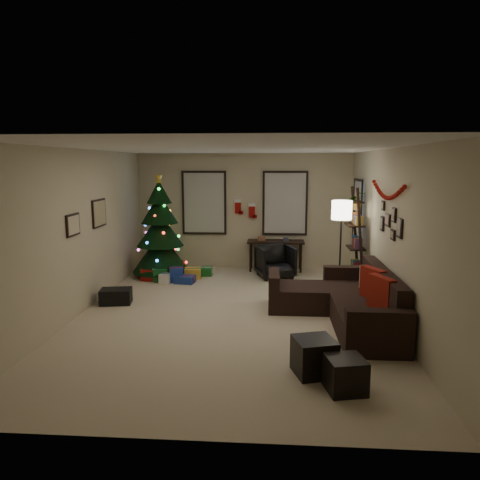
% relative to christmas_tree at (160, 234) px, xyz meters
% --- Properties ---
extents(floor, '(7.00, 7.00, 0.00)m').
position_rel_christmas_tree_xyz_m(floor, '(1.79, -2.51, -0.95)').
color(floor, '#C8B697').
rests_on(floor, ground).
extents(ceiling, '(7.00, 7.00, 0.00)m').
position_rel_christmas_tree_xyz_m(ceiling, '(1.79, -2.51, 1.75)').
color(ceiling, white).
rests_on(ceiling, floor).
extents(wall_back, '(5.00, 0.00, 5.00)m').
position_rel_christmas_tree_xyz_m(wall_back, '(1.79, 0.99, 0.40)').
color(wall_back, beige).
rests_on(wall_back, floor).
extents(wall_front, '(5.00, 0.00, 5.00)m').
position_rel_christmas_tree_xyz_m(wall_front, '(1.79, -6.01, 0.40)').
color(wall_front, beige).
rests_on(wall_front, floor).
extents(wall_left, '(0.00, 7.00, 7.00)m').
position_rel_christmas_tree_xyz_m(wall_left, '(-0.71, -2.51, 0.40)').
color(wall_left, beige).
rests_on(wall_left, floor).
extents(wall_right, '(0.00, 7.00, 7.00)m').
position_rel_christmas_tree_xyz_m(wall_right, '(4.29, -2.51, 0.40)').
color(wall_right, beige).
rests_on(wall_right, floor).
extents(window_back_left, '(1.05, 0.06, 1.50)m').
position_rel_christmas_tree_xyz_m(window_back_left, '(0.84, 0.96, 0.60)').
color(window_back_left, '#728CB2').
rests_on(window_back_left, wall_back).
extents(window_back_right, '(1.05, 0.06, 1.50)m').
position_rel_christmas_tree_xyz_m(window_back_right, '(2.74, 0.96, 0.60)').
color(window_back_right, '#728CB2').
rests_on(window_back_right, wall_back).
extents(window_right_wall, '(0.06, 0.90, 1.30)m').
position_rel_christmas_tree_xyz_m(window_right_wall, '(4.26, 0.04, 0.55)').
color(window_right_wall, '#728CB2').
rests_on(window_right_wall, wall_right).
extents(christmas_tree, '(1.24, 1.24, 2.30)m').
position_rel_christmas_tree_xyz_m(christmas_tree, '(0.00, 0.00, 0.00)').
color(christmas_tree, black).
rests_on(christmas_tree, floor).
extents(presents, '(1.50, 1.03, 0.30)m').
position_rel_christmas_tree_xyz_m(presents, '(0.34, -0.24, -0.83)').
color(presents, gold).
rests_on(presents, floor).
extents(sofa, '(1.85, 2.69, 0.86)m').
position_rel_christmas_tree_xyz_m(sofa, '(3.63, -2.65, -0.67)').
color(sofa, black).
rests_on(sofa, floor).
extents(pillow_red_a, '(0.32, 0.51, 0.50)m').
position_rel_christmas_tree_xyz_m(pillow_red_a, '(4.00, -3.34, -0.31)').
color(pillow_red_a, maroon).
rests_on(pillow_red_a, sofa).
extents(pillow_red_b, '(0.32, 0.50, 0.49)m').
position_rel_christmas_tree_xyz_m(pillow_red_b, '(4.00, -2.77, -0.31)').
color(pillow_red_b, maroon).
rests_on(pillow_red_b, sofa).
extents(pillow_cream, '(0.23, 0.40, 0.38)m').
position_rel_christmas_tree_xyz_m(pillow_cream, '(4.00, -2.45, -0.32)').
color(pillow_cream, beige).
rests_on(pillow_cream, sofa).
extents(ottoman_near, '(0.56, 0.56, 0.43)m').
position_rel_christmas_tree_xyz_m(ottoman_near, '(2.95, -4.59, -0.74)').
color(ottoman_near, black).
rests_on(ottoman_near, floor).
extents(ottoman_far, '(0.48, 0.48, 0.38)m').
position_rel_christmas_tree_xyz_m(ottoman_far, '(3.25, -4.98, -0.76)').
color(ottoman_far, black).
rests_on(ottoman_far, floor).
extents(desk, '(1.31, 0.47, 0.70)m').
position_rel_christmas_tree_xyz_m(desk, '(2.53, 0.71, -0.33)').
color(desk, black).
rests_on(desk, floor).
extents(desk_chair, '(0.85, 0.82, 0.71)m').
position_rel_christmas_tree_xyz_m(desk_chair, '(2.52, 0.06, -0.60)').
color(desk_chair, black).
rests_on(desk_chair, floor).
extents(bookshelf, '(0.30, 0.59, 2.03)m').
position_rel_christmas_tree_xyz_m(bookshelf, '(4.09, -0.85, 0.03)').
color(bookshelf, black).
rests_on(bookshelf, floor).
extents(potted_plant, '(0.49, 0.45, 0.46)m').
position_rel_christmas_tree_xyz_m(potted_plant, '(4.09, -0.72, 0.84)').
color(potted_plant, '#4C4C4C').
rests_on(potted_plant, bookshelf).
extents(floor_lamp, '(0.38, 0.38, 1.78)m').
position_rel_christmas_tree_xyz_m(floor_lamp, '(3.74, -1.12, 0.54)').
color(floor_lamp, black).
rests_on(floor_lamp, floor).
extents(art_map, '(0.04, 0.60, 0.50)m').
position_rel_christmas_tree_xyz_m(art_map, '(-0.69, -1.68, 0.62)').
color(art_map, black).
rests_on(art_map, wall_left).
extents(art_abstract, '(0.04, 0.45, 0.35)m').
position_rel_christmas_tree_xyz_m(art_abstract, '(-0.69, -2.79, 0.56)').
color(art_abstract, black).
rests_on(art_abstract, wall_left).
extents(gallery, '(0.03, 1.25, 0.54)m').
position_rel_christmas_tree_xyz_m(gallery, '(4.27, -2.58, 0.62)').
color(gallery, black).
rests_on(gallery, wall_right).
extents(garland, '(0.08, 1.90, 0.30)m').
position_rel_christmas_tree_xyz_m(garland, '(4.24, -2.37, 1.10)').
color(garland, '#A5140C').
rests_on(garland, wall_right).
extents(stocking_left, '(0.20, 0.05, 0.36)m').
position_rel_christmas_tree_xyz_m(stocking_left, '(1.64, 0.97, 0.52)').
color(stocking_left, '#990F0C').
rests_on(stocking_left, wall_back).
extents(stocking_right, '(0.20, 0.05, 0.36)m').
position_rel_christmas_tree_xyz_m(stocking_right, '(1.97, 0.90, 0.44)').
color(stocking_right, '#990F0C').
rests_on(stocking_right, wall_back).
extents(storage_bin, '(0.58, 0.44, 0.27)m').
position_rel_christmas_tree_xyz_m(storage_bin, '(-0.32, -2.06, -0.82)').
color(storage_bin, black).
rests_on(storage_bin, floor).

